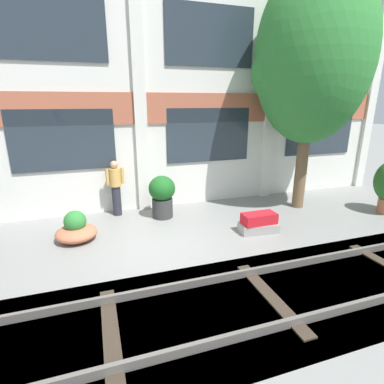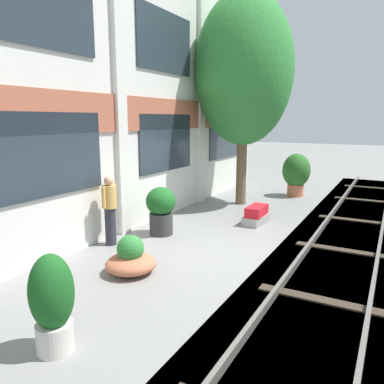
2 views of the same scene
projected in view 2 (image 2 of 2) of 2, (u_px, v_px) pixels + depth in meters
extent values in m
plane|color=gray|center=(215.00, 249.00, 8.64)|extent=(80.00, 80.00, 0.00)
cube|color=silver|center=(108.00, 56.00, 9.17)|extent=(17.48, 0.50, 8.95)
cube|color=#AD5B42|center=(119.00, 113.00, 9.31)|extent=(17.48, 0.06, 0.90)
cube|color=silver|center=(118.00, 55.00, 9.02)|extent=(0.36, 0.16, 8.95)
cube|color=silver|center=(201.00, 74.00, 12.78)|extent=(0.36, 0.16, 8.95)
cube|color=silver|center=(247.00, 84.00, 16.55)|extent=(0.36, 0.16, 8.95)
cube|color=#28333D|center=(51.00, 155.00, 7.58)|extent=(2.80, 0.04, 1.70)
cube|color=#28333D|center=(167.00, 143.00, 11.34)|extent=(2.80, 0.04, 1.70)
cube|color=#28333D|center=(225.00, 137.00, 15.11)|extent=(2.80, 0.04, 1.70)
cube|color=#28333D|center=(40.00, 0.00, 7.03)|extent=(2.80, 0.04, 1.70)
cube|color=#28333D|center=(166.00, 42.00, 10.79)|extent=(2.80, 0.04, 1.70)
cube|color=#28333D|center=(226.00, 62.00, 14.55)|extent=(2.80, 0.04, 1.70)
cube|color=#4C473F|center=(334.00, 278.00, 7.43)|extent=(25.48, 2.80, 0.28)
cube|color=#605B56|center=(375.00, 275.00, 7.05)|extent=(25.48, 0.07, 0.15)
cube|color=#605B56|center=(298.00, 261.00, 7.73)|extent=(25.48, 0.07, 0.15)
cube|color=#382D23|center=(321.00, 300.00, 6.19)|extent=(0.24, 2.10, 0.03)
cube|color=#382D23|center=(343.00, 250.00, 8.54)|extent=(0.24, 2.10, 0.03)
cube|color=#382D23|center=(356.00, 220.00, 11.05)|extent=(0.24, 2.10, 0.03)
cube|color=#382D23|center=(365.00, 200.00, 13.79)|extent=(0.24, 2.10, 0.03)
cube|color=#382D23|center=(370.00, 188.00, 16.32)|extent=(0.24, 2.10, 0.03)
cylinder|color=brown|center=(242.00, 159.00, 13.02)|extent=(0.36, 0.36, 3.20)
ellipsoid|color=#2D7A33|center=(244.00, 69.00, 12.44)|extent=(3.29, 3.29, 5.01)
sphere|color=#2D7A33|center=(228.00, 83.00, 11.93)|extent=(1.81, 1.81, 1.81)
sphere|color=#2D7A33|center=(257.00, 87.00, 13.15)|extent=(1.81, 1.81, 1.81)
cylinder|color=beige|center=(55.00, 337.00, 4.83)|extent=(0.47, 0.47, 0.39)
ellipsoid|color=#19561E|center=(51.00, 292.00, 4.71)|extent=(0.56, 0.56, 1.01)
cylinder|color=#333333|center=(161.00, 224.00, 9.72)|extent=(0.60, 0.60, 0.57)
ellipsoid|color=#19561E|center=(161.00, 201.00, 9.61)|extent=(0.77, 0.77, 0.74)
ellipsoid|color=#B76647|center=(131.00, 264.00, 7.30)|extent=(1.00, 1.00, 0.37)
sphere|color=#2D7A33|center=(130.00, 248.00, 7.24)|extent=(0.53, 0.53, 0.53)
cylinder|color=#B76647|center=(295.00, 190.00, 14.58)|extent=(0.62, 0.62, 0.45)
ellipsoid|color=#286023|center=(296.00, 170.00, 14.43)|extent=(1.06, 1.06, 1.30)
cube|color=gray|center=(256.00, 220.00, 10.73)|extent=(1.03, 0.57, 0.24)
cube|color=red|center=(257.00, 211.00, 10.68)|extent=(0.89, 0.42, 0.28)
cylinder|color=#282833|center=(111.00, 226.00, 8.90)|extent=(0.26, 0.26, 0.90)
cylinder|color=tan|center=(109.00, 197.00, 8.76)|extent=(0.34, 0.34, 0.53)
sphere|color=tan|center=(109.00, 181.00, 8.69)|extent=(0.22, 0.22, 0.22)
cylinder|color=tan|center=(104.00, 197.00, 8.55)|extent=(0.09, 0.09, 0.48)
cylinder|color=tan|center=(115.00, 194.00, 8.95)|extent=(0.09, 0.09, 0.48)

